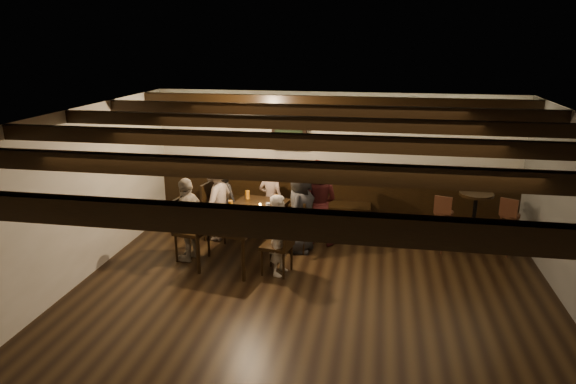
% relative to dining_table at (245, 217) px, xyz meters
% --- Properties ---
extents(room, '(7.00, 7.00, 7.00)m').
position_rel_dining_table_xyz_m(room, '(0.91, 0.45, 0.44)').
color(room, black).
rests_on(room, ground).
extents(dining_table, '(1.14, 1.96, 0.69)m').
position_rel_dining_table_xyz_m(dining_table, '(0.00, 0.00, 0.00)').
color(dining_table, black).
rests_on(dining_table, floor).
extents(chair_left_near, '(0.52, 0.52, 0.98)m').
position_rel_dining_table_xyz_m(chair_left_near, '(-0.63, 0.57, -0.34)').
color(chair_left_near, black).
rests_on(chair_left_near, floor).
extents(chair_left_far, '(0.52, 0.52, 0.97)m').
position_rel_dining_table_xyz_m(chair_left_far, '(-0.79, -0.32, -0.34)').
color(chair_left_far, black).
rests_on(chair_left_far, floor).
extents(chair_right_near, '(0.45, 0.45, 0.86)m').
position_rel_dining_table_xyz_m(chair_right_near, '(0.79, 0.32, -0.37)').
color(chair_right_near, black).
rests_on(chair_right_near, floor).
extents(chair_right_far, '(0.47, 0.47, 0.90)m').
position_rel_dining_table_xyz_m(chair_right_far, '(0.63, -0.57, -0.36)').
color(chair_right_far, black).
rests_on(chair_right_far, floor).
extents(person_bench_left, '(0.63, 0.47, 1.18)m').
position_rel_dining_table_xyz_m(person_bench_left, '(-0.73, 1.04, -0.05)').
color(person_bench_left, '#27272A').
rests_on(person_bench_left, floor).
extents(person_bench_centre, '(0.48, 0.36, 1.21)m').
position_rel_dining_table_xyz_m(person_bench_centre, '(0.18, 1.03, -0.03)').
color(person_bench_centre, gray).
rests_on(person_bench_centre, floor).
extents(person_bench_right, '(0.77, 0.65, 1.41)m').
position_rel_dining_table_xyz_m(person_bench_right, '(1.04, 0.73, 0.07)').
color(person_bench_right, '#581E1E').
rests_on(person_bench_right, floor).
extents(person_left_near, '(0.67, 0.98, 1.39)m').
position_rel_dining_table_xyz_m(person_left_near, '(-0.66, 0.57, 0.06)').
color(person_left_near, gray).
rests_on(person_left_near, floor).
extents(person_left_far, '(0.45, 0.81, 1.30)m').
position_rel_dining_table_xyz_m(person_left_far, '(-0.82, -0.31, 0.02)').
color(person_left_far, gray).
rests_on(person_left_far, floor).
extents(person_right_near, '(0.55, 0.74, 1.37)m').
position_rel_dining_table_xyz_m(person_right_near, '(0.82, 0.31, 0.05)').
color(person_right_near, '#27282A').
rests_on(person_right_near, floor).
extents(person_right_far, '(0.36, 0.48, 1.20)m').
position_rel_dining_table_xyz_m(person_right_far, '(0.66, -0.57, -0.04)').
color(person_right_far, '#BDB4A0').
rests_on(person_right_far, floor).
extents(pint_a, '(0.07, 0.07, 0.14)m').
position_rel_dining_table_xyz_m(pint_a, '(-0.15, 0.74, 0.13)').
color(pint_a, '#BF7219').
rests_on(pint_a, dining_table).
extents(pint_b, '(0.07, 0.07, 0.14)m').
position_rel_dining_table_xyz_m(pint_b, '(0.36, 0.60, 0.13)').
color(pint_b, '#BF7219').
rests_on(pint_b, dining_table).
extents(pint_c, '(0.07, 0.07, 0.14)m').
position_rel_dining_table_xyz_m(pint_c, '(-0.28, 0.15, 0.13)').
color(pint_c, '#BF7219').
rests_on(pint_c, dining_table).
extents(pint_d, '(0.07, 0.07, 0.14)m').
position_rel_dining_table_xyz_m(pint_d, '(0.33, 0.14, 0.13)').
color(pint_d, silver).
rests_on(pint_d, dining_table).
extents(pint_e, '(0.07, 0.07, 0.14)m').
position_rel_dining_table_xyz_m(pint_e, '(-0.30, -0.40, 0.13)').
color(pint_e, '#BF7219').
rests_on(pint_e, dining_table).
extents(pint_f, '(0.07, 0.07, 0.14)m').
position_rel_dining_table_xyz_m(pint_f, '(0.10, -0.58, 0.13)').
color(pint_f, silver).
rests_on(pint_f, dining_table).
extents(pint_g, '(0.07, 0.07, 0.14)m').
position_rel_dining_table_xyz_m(pint_g, '(-0.09, -0.80, 0.13)').
color(pint_g, '#BF7219').
rests_on(pint_g, dining_table).
extents(plate_near, '(0.24, 0.24, 0.01)m').
position_rel_dining_table_xyz_m(plate_near, '(-0.27, -0.66, 0.06)').
color(plate_near, white).
rests_on(plate_near, dining_table).
extents(plate_far, '(0.24, 0.24, 0.01)m').
position_rel_dining_table_xyz_m(plate_far, '(0.12, -0.33, 0.06)').
color(plate_far, white).
rests_on(plate_far, dining_table).
extents(condiment_caddy, '(0.15, 0.10, 0.12)m').
position_rel_dining_table_xyz_m(condiment_caddy, '(-0.01, -0.05, 0.12)').
color(condiment_caddy, black).
rests_on(condiment_caddy, dining_table).
extents(candle, '(0.05, 0.05, 0.05)m').
position_rel_dining_table_xyz_m(candle, '(0.17, 0.27, 0.08)').
color(candle, beige).
rests_on(candle, dining_table).
extents(high_top_table, '(0.53, 0.53, 0.94)m').
position_rel_dining_table_xyz_m(high_top_table, '(3.55, 0.89, -0.01)').
color(high_top_table, black).
rests_on(high_top_table, floor).
extents(bar_stool_left, '(0.32, 0.34, 0.96)m').
position_rel_dining_table_xyz_m(bar_stool_left, '(3.05, 0.68, -0.28)').
color(bar_stool_left, '#3C2013').
rests_on(bar_stool_left, floor).
extents(bar_stool_right, '(0.34, 0.35, 0.96)m').
position_rel_dining_table_xyz_m(bar_stool_right, '(4.05, 0.73, -0.28)').
color(bar_stool_right, '#3C2013').
rests_on(bar_stool_right, floor).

